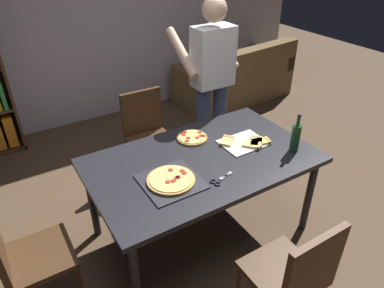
{
  "coord_description": "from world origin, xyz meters",
  "views": [
    {
      "loc": [
        -1.22,
        -1.83,
        2.24
      ],
      "look_at": [
        0.0,
        0.15,
        0.8
      ],
      "focal_mm": 32.86,
      "sensor_mm": 36.0,
      "label": 1
    }
  ],
  "objects_px": {
    "chair_far_side": "(147,130)",
    "dining_table": "(202,166)",
    "second_pizza_plain": "(192,138)",
    "wine_bottle": "(295,137)",
    "couch": "(237,81)",
    "pepperoni_pizza_on_tray": "(171,180)",
    "chair_left_end": "(21,254)",
    "kitchen_scissors": "(219,180)",
    "chair_near_camera": "(295,274)",
    "person_serving_pizza": "(211,79)"
  },
  "relations": [
    {
      "from": "chair_near_camera",
      "to": "chair_far_side",
      "type": "distance_m",
      "value": 2.0
    },
    {
      "from": "chair_near_camera",
      "to": "second_pizza_plain",
      "type": "xyz_separation_m",
      "value": [
        0.09,
        1.29,
        0.25
      ]
    },
    {
      "from": "chair_left_end",
      "to": "wine_bottle",
      "type": "height_order",
      "value": "wine_bottle"
    },
    {
      "from": "chair_near_camera",
      "to": "person_serving_pizza",
      "type": "bearing_deg",
      "value": 71.2
    },
    {
      "from": "chair_near_camera",
      "to": "pepperoni_pizza_on_tray",
      "type": "relative_size",
      "value": 2.29
    },
    {
      "from": "person_serving_pizza",
      "to": "pepperoni_pizza_on_tray",
      "type": "xyz_separation_m",
      "value": [
        -0.95,
        -0.91,
        -0.23
      ]
    },
    {
      "from": "chair_left_end",
      "to": "person_serving_pizza",
      "type": "xyz_separation_m",
      "value": [
        1.94,
        0.78,
        0.49
      ]
    },
    {
      "from": "second_pizza_plain",
      "to": "chair_far_side",
      "type": "bearing_deg",
      "value": 96.85
    },
    {
      "from": "chair_near_camera",
      "to": "chair_left_end",
      "type": "distance_m",
      "value": 1.67
    },
    {
      "from": "dining_table",
      "to": "second_pizza_plain",
      "type": "height_order",
      "value": "second_pizza_plain"
    },
    {
      "from": "couch",
      "to": "pepperoni_pizza_on_tray",
      "type": "distance_m",
      "value": 3.12
    },
    {
      "from": "couch",
      "to": "second_pizza_plain",
      "type": "bearing_deg",
      "value": -137.0
    },
    {
      "from": "dining_table",
      "to": "couch",
      "type": "relative_size",
      "value": 0.95
    },
    {
      "from": "chair_left_end",
      "to": "person_serving_pizza",
      "type": "relative_size",
      "value": 0.51
    },
    {
      "from": "person_serving_pizza",
      "to": "kitchen_scissors",
      "type": "relative_size",
      "value": 8.82
    },
    {
      "from": "dining_table",
      "to": "kitchen_scissors",
      "type": "distance_m",
      "value": 0.3
    },
    {
      "from": "person_serving_pizza",
      "to": "chair_far_side",
      "type": "bearing_deg",
      "value": 160.0
    },
    {
      "from": "second_pizza_plain",
      "to": "dining_table",
      "type": "bearing_deg",
      "value": -106.55
    },
    {
      "from": "couch",
      "to": "person_serving_pizza",
      "type": "height_order",
      "value": "person_serving_pizza"
    },
    {
      "from": "kitchen_scissors",
      "to": "wine_bottle",
      "type": "bearing_deg",
      "value": 0.85
    },
    {
      "from": "couch",
      "to": "person_serving_pizza",
      "type": "bearing_deg",
      "value": -137.15
    },
    {
      "from": "person_serving_pizza",
      "to": "kitchen_scissors",
      "type": "bearing_deg",
      "value": -121.58
    },
    {
      "from": "chair_near_camera",
      "to": "chair_left_end",
      "type": "height_order",
      "value": "same"
    },
    {
      "from": "chair_left_end",
      "to": "chair_far_side",
      "type": "bearing_deg",
      "value": 36.72
    },
    {
      "from": "kitchen_scissors",
      "to": "chair_far_side",
      "type": "bearing_deg",
      "value": 87.71
    },
    {
      "from": "chair_far_side",
      "to": "dining_table",
      "type": "bearing_deg",
      "value": -90.0
    },
    {
      "from": "chair_near_camera",
      "to": "second_pizza_plain",
      "type": "height_order",
      "value": "chair_near_camera"
    },
    {
      "from": "second_pizza_plain",
      "to": "pepperoni_pizza_on_tray",
      "type": "bearing_deg",
      "value": -135.61
    },
    {
      "from": "chair_near_camera",
      "to": "kitchen_scissors",
      "type": "distance_m",
      "value": 0.75
    },
    {
      "from": "wine_bottle",
      "to": "second_pizza_plain",
      "type": "height_order",
      "value": "wine_bottle"
    },
    {
      "from": "chair_near_camera",
      "to": "chair_left_end",
      "type": "bearing_deg",
      "value": 143.28
    },
    {
      "from": "couch",
      "to": "pepperoni_pizza_on_tray",
      "type": "bearing_deg",
      "value": -136.73
    },
    {
      "from": "pepperoni_pizza_on_tray",
      "to": "dining_table",
      "type": "bearing_deg",
      "value": 20.86
    },
    {
      "from": "person_serving_pizza",
      "to": "second_pizza_plain",
      "type": "distance_m",
      "value": 0.75
    },
    {
      "from": "chair_left_end",
      "to": "couch",
      "type": "relative_size",
      "value": 0.5
    },
    {
      "from": "pepperoni_pizza_on_tray",
      "to": "kitchen_scissors",
      "type": "distance_m",
      "value": 0.33
    },
    {
      "from": "wine_bottle",
      "to": "pepperoni_pizza_on_tray",
      "type": "bearing_deg",
      "value": 171.59
    },
    {
      "from": "second_pizza_plain",
      "to": "wine_bottle",
      "type": "bearing_deg",
      "value": -44.27
    },
    {
      "from": "chair_far_side",
      "to": "kitchen_scissors",
      "type": "distance_m",
      "value": 1.31
    },
    {
      "from": "dining_table",
      "to": "person_serving_pizza",
      "type": "xyz_separation_m",
      "value": [
        0.61,
        0.78,
        0.32
      ]
    },
    {
      "from": "couch",
      "to": "kitchen_scissors",
      "type": "relative_size",
      "value": 9.03
    },
    {
      "from": "person_serving_pizza",
      "to": "wine_bottle",
      "type": "relative_size",
      "value": 5.54
    },
    {
      "from": "chair_far_side",
      "to": "chair_left_end",
      "type": "bearing_deg",
      "value": -143.28
    },
    {
      "from": "chair_far_side",
      "to": "person_serving_pizza",
      "type": "distance_m",
      "value": 0.81
    },
    {
      "from": "chair_left_end",
      "to": "pepperoni_pizza_on_tray",
      "type": "height_order",
      "value": "chair_left_end"
    },
    {
      "from": "dining_table",
      "to": "pepperoni_pizza_on_tray",
      "type": "bearing_deg",
      "value": -159.14
    },
    {
      "from": "person_serving_pizza",
      "to": "second_pizza_plain",
      "type": "height_order",
      "value": "person_serving_pizza"
    },
    {
      "from": "chair_left_end",
      "to": "kitchen_scissors",
      "type": "relative_size",
      "value": 4.54
    },
    {
      "from": "pepperoni_pizza_on_tray",
      "to": "second_pizza_plain",
      "type": "distance_m",
      "value": 0.6
    },
    {
      "from": "dining_table",
      "to": "pepperoni_pizza_on_tray",
      "type": "xyz_separation_m",
      "value": [
        -0.34,
        -0.13,
        0.08
      ]
    }
  ]
}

